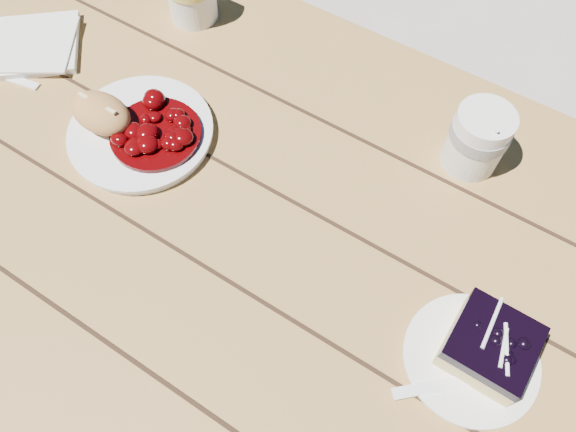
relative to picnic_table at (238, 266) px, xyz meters
The scene contains 11 objects.
ground 0.59m from the picnic_table, 90.00° to the left, with size 60.00×60.00×0.00m, color #B0AA9F.
picnic_table is the anchor object (origin of this frame).
main_plate 0.28m from the picnic_table, 166.17° to the left, with size 0.23×0.23×0.02m, color white.
goulash_stew 0.28m from the picnic_table, 162.59° to the left, with size 0.15×0.15×0.04m, color #4F0204, non-canonical shape.
bread_roll 0.34m from the picnic_table, behind, with size 0.11×0.07×0.05m, color tan.
dessert_plate 0.42m from the picnic_table, ahead, with size 0.17×0.17×0.01m, color white.
blueberry_cake 0.45m from the picnic_table, ahead, with size 0.10×0.10×0.06m.
fork_dessert 0.41m from the picnic_table, ahead, with size 0.03×0.16×0.01m, color white, non-canonical shape.
coffee_cup 0.45m from the picnic_table, 49.21° to the left, with size 0.09×0.09×0.11m, color white.
napkin_stack 0.54m from the picnic_table, 168.27° to the left, with size 0.15×0.15×0.01m, color white.
fork_table 0.52m from the picnic_table, behind, with size 0.03×0.16×0.01m, color white, non-canonical shape.
Camera 1 is at (0.29, -0.30, 1.49)m, focal length 35.00 mm.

